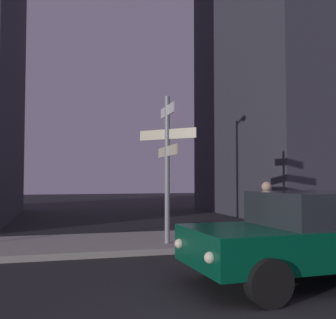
% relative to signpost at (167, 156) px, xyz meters
% --- Properties ---
extents(sidewalk_kerb, '(40.00, 2.88, 0.14)m').
position_rel_signpost_xyz_m(sidewalk_kerb, '(-0.28, 0.76, -2.15)').
color(sidewalk_kerb, '#9E9991').
rests_on(sidewalk_kerb, ground_plane).
extents(signpost, '(1.12, 1.66, 3.52)m').
position_rel_signpost_xyz_m(signpost, '(0.00, 0.00, 0.00)').
color(signpost, gray).
rests_on(signpost, sidewalk_kerb).
extents(car_far_oncoming, '(4.24, 2.14, 1.46)m').
position_rel_signpost_xyz_m(car_far_oncoming, '(1.50, -3.55, -1.45)').
color(car_far_oncoming, '#05472D').
rests_on(car_far_oncoming, ground_plane).
extents(cyclist, '(1.82, 0.35, 1.61)m').
position_rel_signpost_xyz_m(cyclist, '(1.82, -1.40, -1.47)').
color(cyclist, black).
rests_on(cyclist, ground_plane).
extents(building_right_block, '(9.27, 9.61, 15.97)m').
position_rel_signpost_xyz_m(building_right_block, '(9.58, 7.51, 5.77)').
color(building_right_block, '#383842').
rests_on(building_right_block, ground_plane).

